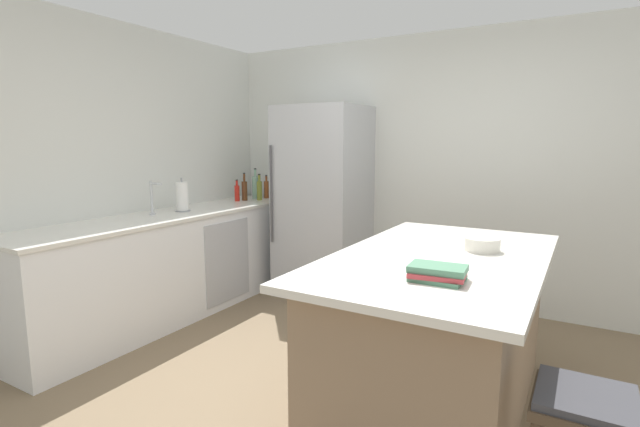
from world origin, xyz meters
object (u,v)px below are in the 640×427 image
at_px(bar_stool, 584,424).
at_px(mixing_bowl, 482,244).
at_px(refrigerator, 323,202).
at_px(hot_sauce_bottle, 237,193).
at_px(syrup_bottle, 244,190).
at_px(sink_faucet, 153,198).
at_px(cookbook_stack, 438,273).
at_px(gin_bottle, 255,187).
at_px(olive_oil_bottle, 259,190).
at_px(kitchen_island, 437,332).
at_px(vinegar_bottle, 266,189).
at_px(paper_towel_roll, 182,197).

distance_m(bar_stool, mixing_bowl, 1.19).
distance_m(refrigerator, hot_sauce_bottle, 0.98).
bearing_deg(syrup_bottle, bar_stool, -32.42).
xyz_separation_m(sink_faucet, cookbook_stack, (2.70, -0.66, -0.12)).
height_order(gin_bottle, olive_oil_bottle, gin_bottle).
relative_size(kitchen_island, vinegar_bottle, 7.34).
xyz_separation_m(paper_towel_roll, syrup_bottle, (-0.03, 0.93, -0.02)).
distance_m(kitchen_island, bar_stool, 1.04).
bearing_deg(mixing_bowl, cookbook_stack, -94.70).
xyz_separation_m(refrigerator, syrup_bottle, (-0.92, -0.12, 0.09)).
xyz_separation_m(bar_stool, gin_bottle, (-3.32, 2.31, 0.54)).
relative_size(paper_towel_roll, olive_oil_bottle, 1.08).
relative_size(paper_towel_roll, hot_sauce_bottle, 1.33).
xyz_separation_m(olive_oil_bottle, mixing_bowl, (2.62, -1.27, -0.08)).
bearing_deg(kitchen_island, hot_sauce_bottle, 153.32).
height_order(olive_oil_bottle, hot_sauce_bottle, olive_oil_bottle).
height_order(hot_sauce_bottle, cookbook_stack, hot_sauce_bottle).
bearing_deg(hot_sauce_bottle, mixing_bowl, -21.12).
relative_size(olive_oil_bottle, cookbook_stack, 1.06).
distance_m(paper_towel_roll, olive_oil_bottle, 1.04).
xyz_separation_m(refrigerator, vinegar_bottle, (-0.84, 0.17, 0.08)).
bearing_deg(olive_oil_bottle, sink_faucet, -96.03).
bearing_deg(cookbook_stack, kitchen_island, 104.07).
bearing_deg(syrup_bottle, sink_faucet, -90.76).
height_order(kitchen_island, mixing_bowl, mixing_bowl).
height_order(kitchen_island, cookbook_stack, cookbook_stack).
xyz_separation_m(sink_faucet, vinegar_bottle, (0.10, 1.52, -0.05)).
bearing_deg(cookbook_stack, paper_towel_roll, 160.21).
height_order(refrigerator, syrup_bottle, refrigerator).
height_order(olive_oil_bottle, syrup_bottle, syrup_bottle).
bearing_deg(hot_sauce_bottle, paper_towel_roll, -86.16).
distance_m(refrigerator, sink_faucet, 1.65).
bearing_deg(kitchen_island, vinegar_bottle, 145.80).
height_order(sink_faucet, gin_bottle, gin_bottle).
relative_size(sink_faucet, syrup_bottle, 0.99).
xyz_separation_m(vinegar_bottle, syrup_bottle, (-0.08, -0.29, 0.01)).
height_order(hot_sauce_bottle, mixing_bowl, hot_sauce_bottle).
xyz_separation_m(syrup_bottle, mixing_bowl, (2.75, -1.16, -0.08)).
bearing_deg(kitchen_island, bar_stool, -43.39).
relative_size(vinegar_bottle, gin_bottle, 0.77).
bearing_deg(vinegar_bottle, gin_bottle, -132.31).
bearing_deg(sink_faucet, olive_oil_bottle, 83.97).
relative_size(kitchen_island, hot_sauce_bottle, 8.21).
relative_size(bar_stool, syrup_bottle, 2.17).
bearing_deg(paper_towel_roll, syrup_bottle, 91.68).
distance_m(vinegar_bottle, mixing_bowl, 3.04).
height_order(gin_bottle, hot_sauce_bottle, gin_bottle).
distance_m(vinegar_bottle, gin_bottle, 0.13).
height_order(gin_bottle, cookbook_stack, gin_bottle).
bearing_deg(refrigerator, hot_sauce_bottle, -167.18).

